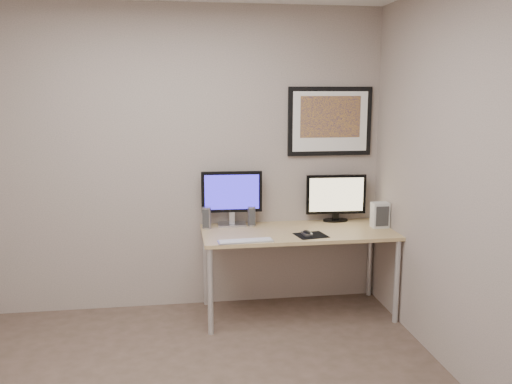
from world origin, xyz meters
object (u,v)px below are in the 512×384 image
monitor_tv (336,197)px  speaker_left (207,218)px  desk (298,238)px  framed_art (330,121)px  keyboard (245,241)px  fan_unit (380,215)px  speaker_right (252,216)px  monitor_large (232,196)px

monitor_tv → speaker_left: (-1.16, -0.09, -0.13)m
desk → framed_art: bearing=43.5°
framed_art → speaker_left: (-1.10, -0.15, -0.80)m
keyboard → desk: bearing=27.0°
fan_unit → speaker_right: bearing=168.3°
framed_art → monitor_tv: framed_art is taller
desk → speaker_right: size_ratio=9.26×
speaker_left → fan_unit: size_ratio=0.87×
desk → monitor_large: 0.67m
desk → fan_unit: size_ratio=7.41×
framed_art → keyboard: 1.36m
monitor_tv → speaker_left: size_ratio=2.88×
monitor_tv → speaker_left: monitor_tv is taller
desk → speaker_left: size_ratio=8.56×
desk → speaker_left: (-0.75, 0.18, 0.16)m
speaker_left → fan_unit: fan_unit is taller
keyboard → monitor_tv: bearing=28.7°
framed_art → fan_unit: 0.92m
speaker_right → keyboard: 0.52m
framed_art → speaker_right: size_ratio=4.34×
desk → keyboard: (-0.48, -0.28, 0.07)m
monitor_large → speaker_left: (-0.22, -0.07, -0.17)m
monitor_tv → fan_unit: 0.43m
framed_art → monitor_large: size_ratio=1.43×
monitor_large → framed_art: bearing=7.5°
fan_unit → monitor_tv: bearing=138.7°
speaker_left → keyboard: size_ratio=0.44×
monitor_large → keyboard: 0.60m
fan_unit → keyboard: bearing=-167.1°
speaker_right → fan_unit: (1.08, -0.21, 0.02)m
keyboard → framed_art: bearing=33.0°
desk → monitor_large: (-0.53, 0.25, 0.33)m
desk → monitor_large: monitor_large is taller
monitor_large → speaker_left: 0.29m
speaker_left → speaker_right: (0.39, 0.04, -0.01)m
monitor_large → keyboard: size_ratio=1.22×
speaker_left → keyboard: 0.54m
framed_art → desk: bearing=-136.5°
desk → speaker_left: speaker_left is taller
monitor_large → speaker_left: bearing=-159.4°
monitor_large → monitor_tv: bearing=3.9°
monitor_tv → fan_unit: size_ratio=2.49×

